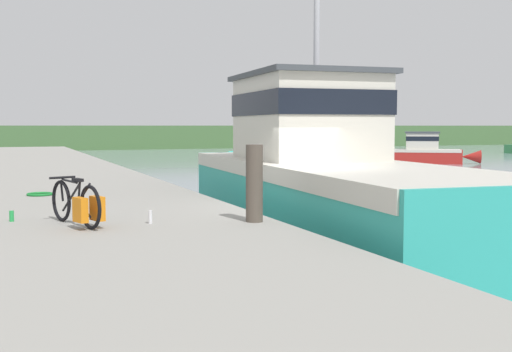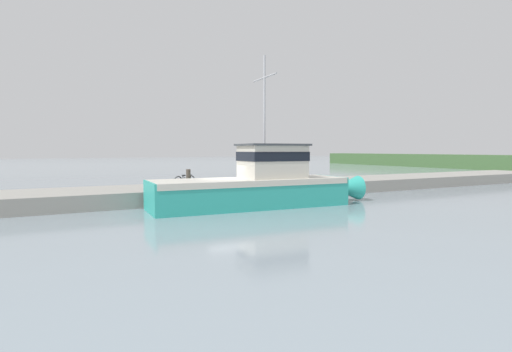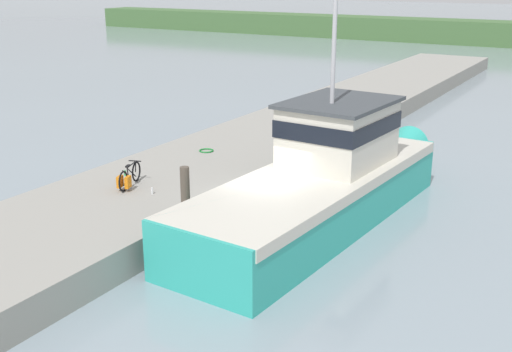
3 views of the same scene
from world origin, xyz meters
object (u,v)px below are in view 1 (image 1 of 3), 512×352
(fishing_boat_main, at_px, (320,175))
(bicycle_touring, at_px, (80,205))
(water_bottle_by_bike, at_px, (150,217))
(water_bottle_on_curb, at_px, (12,216))
(boat_blue_far, at_px, (415,152))
(mooring_post, at_px, (254,183))

(fishing_boat_main, distance_m, bicycle_touring, 6.50)
(fishing_boat_main, distance_m, water_bottle_by_bike, 5.62)
(fishing_boat_main, distance_m, water_bottle_on_curb, 7.08)
(boat_blue_far, bearing_deg, mooring_post, -5.76)
(fishing_boat_main, xyz_separation_m, boat_blue_far, (19.14, 23.32, -0.62))
(mooring_post, height_order, water_bottle_on_curb, mooring_post)
(boat_blue_far, xyz_separation_m, mooring_post, (-22.16, -26.84, 0.81))
(water_bottle_on_curb, bearing_deg, fishing_boat_main, 16.62)
(boat_blue_far, relative_size, water_bottle_by_bike, 34.28)
(mooring_post, distance_m, water_bottle_on_curb, 4.08)
(boat_blue_far, bearing_deg, fishing_boat_main, -5.60)
(mooring_post, bearing_deg, boat_blue_far, 50.46)
(mooring_post, xyz_separation_m, water_bottle_on_curb, (-3.75, 1.50, -0.55))
(bicycle_touring, height_order, water_bottle_on_curb, bicycle_touring)
(boat_blue_far, relative_size, mooring_post, 5.87)
(bicycle_touring, bearing_deg, water_bottle_on_curb, 117.66)
(bicycle_touring, distance_m, water_bottle_by_bike, 1.13)
(mooring_post, xyz_separation_m, water_bottle_by_bike, (-1.65, 0.42, -0.53))
(fishing_boat_main, relative_size, water_bottle_by_bike, 65.02)
(water_bottle_on_curb, bearing_deg, boat_blue_far, 44.36)
(boat_blue_far, xyz_separation_m, water_bottle_by_bike, (-23.81, -26.42, 0.28))
(bicycle_touring, bearing_deg, boat_blue_far, 28.21)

